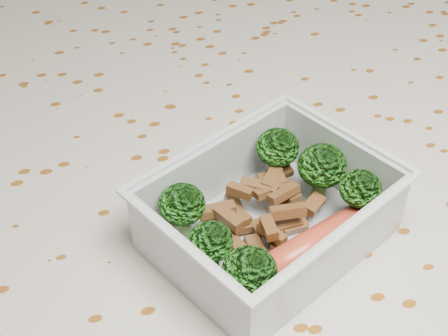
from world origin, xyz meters
name	(u,v)px	position (x,y,z in m)	size (l,w,h in m)	color
dining_table	(221,276)	(0.00, 0.00, 0.67)	(1.40, 0.90, 0.75)	brown
tablecloth	(220,236)	(0.00, 0.00, 0.72)	(1.46, 0.96, 0.19)	beige
lunch_container	(269,220)	(0.02, -0.05, 0.78)	(0.20, 0.18, 0.06)	silver
broccoli_florets	(272,200)	(0.02, -0.04, 0.79)	(0.15, 0.14, 0.05)	#608C3F
meat_pile	(260,214)	(0.02, -0.04, 0.77)	(0.09, 0.08, 0.03)	brown
sausage	(309,248)	(0.04, -0.08, 0.77)	(0.13, 0.06, 0.02)	#C94026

